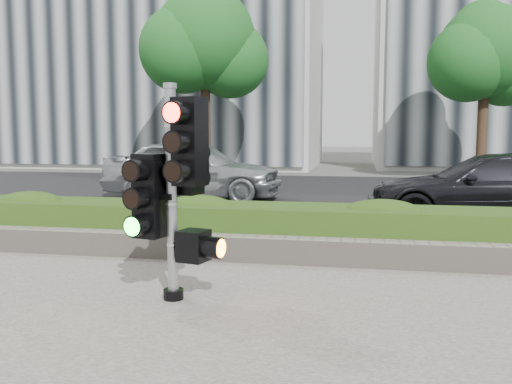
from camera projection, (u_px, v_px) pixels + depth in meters
ground at (241, 308)px, 5.51m from camera, size 120.00×120.00×0.00m
road at (316, 195)px, 15.28m from camera, size 60.00×13.00×0.02m
curb at (283, 241)px, 8.58m from camera, size 60.00×0.25×0.12m
stone_wall at (271, 249)px, 7.34m from camera, size 12.00×0.32×0.34m
hedge at (278, 229)px, 7.96m from camera, size 12.00×1.00×0.68m
building_left at (167, 24)px, 28.80m from camera, size 16.00×9.00×15.00m
tree_left at (205, 43)px, 20.00m from camera, size 4.61×4.03×7.34m
tree_right at (485, 55)px, 19.19m from camera, size 4.10×3.58×6.53m
traffic_signal at (176, 182)px, 5.60m from camera, size 0.82×0.66×2.25m
car_silver at (193, 169)px, 14.18m from camera, size 4.65×1.91×1.58m
car_dark at (490, 188)px, 10.46m from camera, size 4.67×1.92×1.35m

